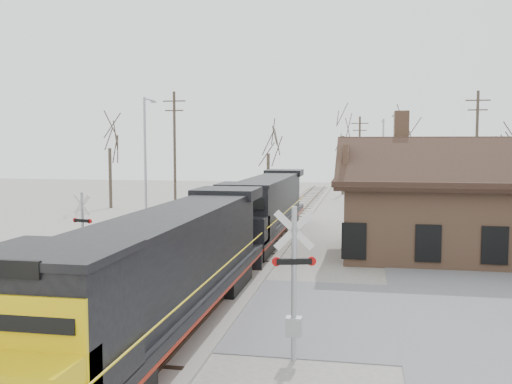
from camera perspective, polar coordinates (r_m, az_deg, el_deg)
ground at (r=21.66m, az=-5.65°, el=-11.36°), size 140.00×140.00×0.00m
road at (r=21.65m, az=-5.65°, el=-11.32°), size 60.00×9.00×0.03m
track_main at (r=35.94m, az=1.08°, el=-4.73°), size 3.40×90.00×0.24m
track_siding at (r=36.95m, az=-5.85°, el=-4.49°), size 3.40×90.00×0.24m
depot at (r=32.75m, az=21.33°, el=-1.86°), size 15.20×9.31×7.90m
locomotive_lead at (r=17.51m, az=-9.33°, el=-8.06°), size 2.74×18.35×4.07m
locomotive_trailing at (r=35.37m, az=1.00°, el=-1.49°), size 2.74×18.35×3.85m
crossbuck_near at (r=15.96m, az=3.81°, el=-9.74°), size 1.21×0.39×4.33m
crossbuck_far at (r=27.90m, az=-16.94°, el=-4.11°), size 1.07×0.35×3.79m
streetlight_a at (r=38.53m, az=-10.94°, el=3.34°), size 0.25×2.04×9.10m
streetlight_b at (r=43.23m, az=13.62°, el=2.92°), size 0.25×2.04×8.33m
streetlight_c at (r=55.69m, az=12.56°, el=3.37°), size 0.25×2.04×8.41m
utility_pole_a at (r=49.32m, az=-8.13°, el=4.12°), size 2.00×0.24×10.47m
utility_pole_b at (r=67.32m, az=10.30°, el=3.72°), size 2.00×0.24×9.21m
utility_pole_c at (r=51.55m, az=21.17°, el=3.87°), size 2.00×0.24×10.48m
tree_a at (r=55.40m, az=-14.44°, el=5.22°), size 3.77×3.77×9.23m
tree_b at (r=55.78m, az=1.23°, el=4.72°), size 3.41×3.41×8.36m
tree_c at (r=68.84m, az=8.74°, el=6.52°), size 4.66×4.66×11.43m
tree_d at (r=64.87m, az=15.10°, el=5.99°), size 4.32×4.32×10.59m
tree_e at (r=56.48m, az=23.92°, el=4.33°), size 3.42×3.42×8.38m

